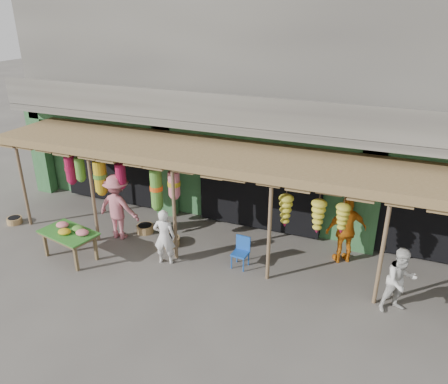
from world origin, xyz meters
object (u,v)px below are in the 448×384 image
at_px(flower_table, 70,233).
at_px(person_front, 164,237).
at_px(blue_chair, 241,250).
at_px(person_vendor, 346,230).
at_px(person_shopper, 118,207).
at_px(person_right, 400,281).

relative_size(flower_table, person_front, 1.10).
height_order(blue_chair, person_front, person_front).
distance_m(blue_chair, person_vendor, 2.70).
bearing_deg(flower_table, person_shopper, 81.41).
distance_m(person_front, person_right, 5.60).
relative_size(blue_chair, person_vendor, 0.44).
bearing_deg(blue_chair, person_front, -158.12).
bearing_deg(person_shopper, flower_table, 69.50).
bearing_deg(flower_table, person_right, 18.93).
height_order(blue_chair, person_shopper, person_shopper).
bearing_deg(person_vendor, blue_chair, -4.51).
bearing_deg(person_front, flower_table, 1.39).
distance_m(flower_table, person_shopper, 1.53).
bearing_deg(flower_table, person_front, 29.01).
relative_size(person_front, person_vendor, 0.83).
bearing_deg(blue_chair, person_vendor, 30.82).
height_order(person_right, person_vendor, person_vendor).
relative_size(flower_table, person_right, 1.08).
bearing_deg(person_front, person_right, 166.84).
xyz_separation_m(flower_table, person_front, (2.39, 0.72, 0.03)).
bearing_deg(person_front, person_vendor, -172.25).
xyz_separation_m(person_right, person_shopper, (-7.45, 0.46, 0.20)).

